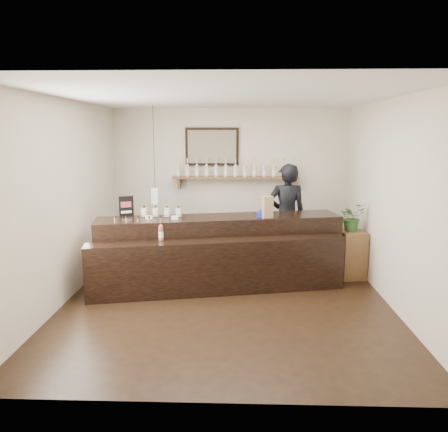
% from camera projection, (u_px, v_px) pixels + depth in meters
% --- Properties ---
extents(ground, '(5.00, 5.00, 0.00)m').
position_uv_depth(ground, '(227.00, 298.00, 6.28)').
color(ground, black).
rests_on(ground, ground).
extents(room_shell, '(5.00, 5.00, 5.00)m').
position_uv_depth(room_shell, '(227.00, 180.00, 5.96)').
color(room_shell, beige).
rests_on(room_shell, ground).
extents(back_wall_decor, '(2.66, 0.96, 1.69)m').
position_uv_depth(back_wall_decor, '(223.00, 164.00, 8.29)').
color(back_wall_decor, brown).
rests_on(back_wall_decor, ground).
extents(counter, '(3.84, 1.75, 1.23)m').
position_uv_depth(counter, '(219.00, 254.00, 6.74)').
color(counter, black).
rests_on(counter, ground).
extents(promo_sign, '(0.21, 0.12, 0.32)m').
position_uv_depth(promo_sign, '(126.00, 206.00, 6.79)').
color(promo_sign, black).
rests_on(promo_sign, counter).
extents(paper_bag, '(0.18, 0.16, 0.33)m').
position_uv_depth(paper_bag, '(267.00, 207.00, 6.67)').
color(paper_bag, '#9A7E4A').
rests_on(paper_bag, counter).
extents(tape_dispenser, '(0.15, 0.06, 0.12)m').
position_uv_depth(tape_dispenser, '(261.00, 214.00, 6.72)').
color(tape_dispenser, '#1B27BD').
rests_on(tape_dispenser, counter).
extents(side_cabinet, '(0.47, 0.59, 0.77)m').
position_uv_depth(side_cabinet, '(350.00, 254.00, 7.16)').
color(side_cabinet, brown).
rests_on(side_cabinet, ground).
extents(potted_plant, '(0.52, 0.49, 0.45)m').
position_uv_depth(potted_plant, '(352.00, 217.00, 7.05)').
color(potted_plant, '#2E5B24').
rests_on(potted_plant, side_cabinet).
extents(shopkeeper, '(0.79, 0.56, 2.06)m').
position_uv_depth(shopkeeper, '(287.00, 209.00, 7.57)').
color(shopkeeper, black).
rests_on(shopkeeper, ground).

